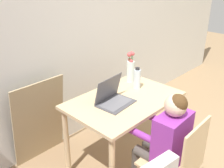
% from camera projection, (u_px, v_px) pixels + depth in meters
% --- Properties ---
extents(wall_back, '(6.40, 0.05, 2.50)m').
position_uv_depth(wall_back, '(79.00, 29.00, 2.82)').
color(wall_back, silver).
rests_on(wall_back, ground_plane).
extents(dining_table, '(1.04, 0.69, 0.75)m').
position_uv_depth(dining_table, '(124.00, 109.00, 2.47)').
color(dining_table, '#D6B784').
rests_on(dining_table, ground_plane).
extents(chair_occupied, '(0.41, 0.41, 0.87)m').
position_uv_depth(chair_occupied, '(177.00, 164.00, 2.06)').
color(chair_occupied, '#D6B784').
rests_on(chair_occupied, ground_plane).
extents(person_seated, '(0.33, 0.43, 1.05)m').
position_uv_depth(person_seated, '(166.00, 138.00, 2.05)').
color(person_seated, purple).
rests_on(person_seated, ground_plane).
extents(laptop, '(0.34, 0.26, 0.24)m').
position_uv_depth(laptop, '(113.00, 97.00, 2.33)').
color(laptop, '#4C4C51').
rests_on(laptop, dining_table).
extents(flower_vase, '(0.08, 0.08, 0.33)m').
position_uv_depth(flower_vase, '(131.00, 69.00, 2.72)').
color(flower_vase, silver).
rests_on(flower_vase, dining_table).
extents(water_bottle, '(0.07, 0.07, 0.22)m').
position_uv_depth(water_bottle, '(137.00, 79.00, 2.58)').
color(water_bottle, silver).
rests_on(water_bottle, dining_table).
extents(cardboard_panel, '(0.57, 0.14, 0.89)m').
position_uv_depth(cardboard_panel, '(39.00, 121.00, 2.64)').
color(cardboard_panel, tan).
rests_on(cardboard_panel, ground_plane).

